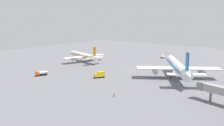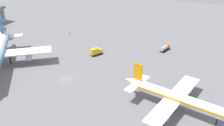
# 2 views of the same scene
# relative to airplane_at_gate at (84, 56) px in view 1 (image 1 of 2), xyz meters

# --- Properties ---
(ground) EXTENTS (288.00, 288.00, 0.00)m
(ground) POSITION_rel_airplane_at_gate_xyz_m (-4.35, -42.21, -4.37)
(ground) COLOR slate
(airplane_at_gate) EXTENTS (31.76, 38.90, 12.01)m
(airplane_at_gate) POSITION_rel_airplane_at_gate_xyz_m (0.00, 0.00, 0.00)
(airplane_at_gate) COLOR white
(airplane_at_gate) RESTS_ON ground
(airplane_taxiing) EXTENTS (46.48, 39.21, 16.27)m
(airplane_taxiing) POSITION_rel_airplane_at_gate_xyz_m (-3.14, -72.34, 1.55)
(airplane_taxiing) COLOR white
(airplane_taxiing) RESTS_ON ground
(catering_truck) EXTENTS (5.80, 4.45, 3.30)m
(catering_truck) POSITION_rel_airplane_at_gate_xyz_m (-28.74, -40.59, -2.67)
(catering_truck) COLOR black
(catering_truck) RESTS_ON ground
(baggage_tug) EXTENTS (3.75, 3.58, 2.30)m
(baggage_tug) POSITION_rel_airplane_at_gate_xyz_m (48.91, -37.93, -3.21)
(baggage_tug) COLOR black
(baggage_tug) RESTS_ON ground
(fuel_truck) EXTENTS (6.58, 3.74, 2.50)m
(fuel_truck) POSITION_rel_airplane_at_gate_xyz_m (-44.88, -12.45, -2.98)
(fuel_truck) COLOR black
(fuel_truck) RESTS_ON ground
(ground_crew_worker) EXTENTS (0.44, 0.57, 1.67)m
(ground_crew_worker) POSITION_rel_airplane_at_gate_xyz_m (-48.57, -65.49, -3.52)
(ground_crew_worker) COLOR #1E2338
(ground_crew_worker) RESTS_ON ground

